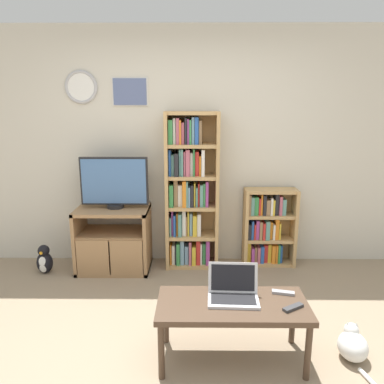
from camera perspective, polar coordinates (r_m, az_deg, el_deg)
name	(u,v)px	position (r m, az deg, el deg)	size (l,w,h in m)	color
ground_plane	(177,366)	(2.89, -2.24, -24.91)	(18.00, 18.00, 0.00)	gray
wall_back	(184,148)	(4.19, -1.29, 6.70)	(6.38, 0.09, 2.60)	beige
tv_stand	(114,239)	(4.20, -11.86, -7.04)	(0.78, 0.50, 0.69)	#9E754C
television	(114,183)	(4.05, -11.75, 1.42)	(0.72, 0.18, 0.55)	black
bookshelf_tall	(190,193)	(4.09, -0.35, -0.21)	(0.57, 0.31, 1.71)	tan
bookshelf_short	(267,228)	(4.31, 11.33, -5.33)	(0.58, 0.24, 0.88)	tan
coffee_table	(232,309)	(2.74, 6.17, -17.32)	(1.05, 0.48, 0.45)	#4C3828
laptop	(233,291)	(2.74, 6.28, -14.70)	(0.36, 0.27, 0.23)	silver
remote_near_laptop	(283,293)	(2.88, 13.72, -14.66)	(0.17, 0.08, 0.02)	#99999E
remote_far_from_laptop	(293,307)	(2.71, 15.16, -16.61)	(0.16, 0.12, 0.02)	#38383A
cat	(353,345)	(3.12, 23.28, -20.59)	(0.24, 0.51, 0.25)	white
penguin_figurine	(44,260)	(4.39, -21.58, -9.67)	(0.17, 0.15, 0.32)	black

